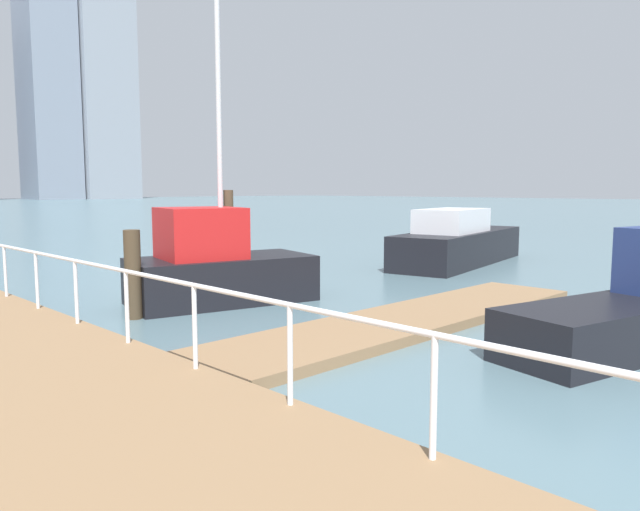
% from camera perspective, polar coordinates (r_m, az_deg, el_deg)
% --- Properties ---
extents(ground_plane, '(300.00, 300.00, 0.00)m').
position_cam_1_polar(ground_plane, '(19.29, -22.43, -1.94)').
color(ground_plane, slate).
extents(floating_dock, '(10.53, 2.00, 0.18)m').
position_cam_1_polar(floating_dock, '(11.58, 7.39, -6.34)').
color(floating_dock, '#93704C').
rests_on(floating_dock, ground_plane).
extents(boardwalk_railing, '(0.06, 23.00, 1.08)m').
position_cam_1_polar(boardwalk_railing, '(6.85, -7.82, -5.35)').
color(boardwalk_railing, white).
rests_on(boardwalk_railing, boardwalk).
extents(dock_piling_0, '(0.33, 0.33, 1.81)m').
position_cam_1_polar(dock_piling_0, '(12.68, -17.32, -1.74)').
color(dock_piling_0, '#473826').
rests_on(dock_piling_0, ground_plane).
extents(dock_piling_2, '(0.25, 0.25, 2.59)m').
position_cam_1_polar(dock_piling_2, '(15.47, -8.62, 1.37)').
color(dock_piling_2, brown).
rests_on(dock_piling_2, ground_plane).
extents(moored_boat_1, '(7.60, 3.49, 1.94)m').
position_cam_1_polar(moored_boat_1, '(21.50, 12.95, 1.22)').
color(moored_boat_1, black).
rests_on(moored_boat_1, ground_plane).
extents(moored_boat_2, '(4.47, 2.92, 7.35)m').
position_cam_1_polar(moored_boat_2, '(14.02, -9.81, -1.01)').
color(moored_boat_2, black).
rests_on(moored_boat_2, ground_plane).
extents(skyline_tower_5, '(11.36, 14.31, 71.66)m').
position_cam_1_polar(skyline_tower_5, '(165.49, -24.57, 17.40)').
color(skyline_tower_5, gray).
rests_on(skyline_tower_5, ground_plane).
extents(skyline_tower_6, '(14.12, 11.43, 76.00)m').
position_cam_1_polar(skyline_tower_6, '(167.97, -20.05, 18.17)').
color(skyline_tower_6, '#8C939E').
rests_on(skyline_tower_6, ground_plane).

